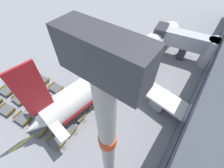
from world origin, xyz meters
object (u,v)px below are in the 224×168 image
Objects in this scene: baggage_dolly_row_mid_b_col_b at (31,89)px; baggage_dolly_row_far_col_b at (42,80)px; baggage_dolly_row_far_col_c at (56,88)px; baggage_dolly_row_mid_b_col_e at (77,115)px; baggage_dolly_row_mid_a_col_b at (20,99)px; baggage_dolly_row_mid_a_col_d at (51,117)px; baggage_dolly_row_near_col_c at (23,119)px; baggage_dolly_row_far_col_e at (87,104)px; baggage_dolly_row_mid_a_col_e at (68,128)px; baggage_dolly_row_mid_b_col_d at (62,106)px; baggage_dolly_row_mid_b_col_a at (19,81)px; baggage_dolly_row_near_col_d at (38,130)px; baggage_dolly_row_mid_a_col_a at (7,91)px; baggage_dolly_row_near_col_e at (56,141)px; baggage_dolly_row_far_col_d at (71,95)px; airplane at (123,65)px; baggage_dolly_row_mid_b_col_c at (46,98)px; baggage_dolly_row_mid_a_col_c at (35,108)px; baggage_dolly_row_far_col_a at (30,74)px; baggage_dolly_row_near_col_b at (7,110)px.

baggage_dolly_row_far_col_b is at bearing 96.49° from baggage_dolly_row_mid_b_col_b.
baggage_dolly_row_mid_b_col_e is at bearing -13.45° from baggage_dolly_row_far_col_c.
baggage_dolly_row_mid_a_col_b is 7.66m from baggage_dolly_row_mid_a_col_d.
baggage_dolly_row_near_col_c is 10.77m from baggage_dolly_row_far_col_e.
baggage_dolly_row_far_col_e is (7.37, 0.86, 0.00)m from baggage_dolly_row_far_col_c.
baggage_dolly_row_mid_a_col_e and baggage_dolly_row_mid_b_col_d have the same top height.
baggage_dolly_row_mid_a_col_e is at bearing -82.97° from baggage_dolly_row_far_col_e.
baggage_dolly_row_near_col_c is 1.01× the size of baggage_dolly_row_mid_b_col_d.
baggage_dolly_row_mid_b_col_e is (3.32, 2.79, 0.00)m from baggage_dolly_row_mid_a_col_d.
baggage_dolly_row_mid_b_col_a is at bearing 151.76° from baggage_dolly_row_near_col_c.
baggage_dolly_row_mid_b_col_d is (3.30, 5.51, 0.00)m from baggage_dolly_row_near_col_c.
baggage_dolly_row_near_col_d is 1.00× the size of baggage_dolly_row_mid_a_col_a.
baggage_dolly_row_near_col_e and baggage_dolly_row_mid_b_col_d have the same top height.
baggage_dolly_row_mid_b_col_b and baggage_dolly_row_far_col_c have the same top height.
baggage_dolly_row_mid_a_col_b and baggage_dolly_row_far_col_d have the same top height.
airplane is 12.07× the size of baggage_dolly_row_mid_b_col_e.
baggage_dolly_row_far_col_d is (6.83, 6.26, 0.00)m from baggage_dolly_row_mid_a_col_b.
baggage_dolly_row_far_col_e is at bearing 26.31° from baggage_dolly_row_mid_b_col_c.
baggage_dolly_row_mid_b_col_e and baggage_dolly_row_far_col_e have the same top height.
baggage_dolly_row_mid_a_col_d is 1.01× the size of baggage_dolly_row_far_col_d.
baggage_dolly_row_near_col_e is 11.55m from baggage_dolly_row_mid_a_col_b.
baggage_dolly_row_mid_a_col_c is 3.69m from baggage_dolly_row_mid_a_col_d.
baggage_dolly_row_far_col_b is at bearing 151.62° from baggage_dolly_row_near_col_e.
baggage_dolly_row_mid_a_col_b is (3.77, 0.42, 0.00)m from baggage_dolly_row_mid_a_col_a.
baggage_dolly_row_far_col_d is (-4.66, 7.40, 0.00)m from baggage_dolly_row_near_col_e.
baggage_dolly_row_mid_a_col_d is 6.29m from baggage_dolly_row_far_col_c.
baggage_dolly_row_mid_b_col_b is 1.01× the size of baggage_dolly_row_far_col_c.
baggage_dolly_row_far_col_c is 0.99× the size of baggage_dolly_row_far_col_e.
baggage_dolly_row_far_col_a and baggage_dolly_row_far_col_d have the same top height.
baggage_dolly_row_mid_b_col_e is (-0.70, -12.53, -2.79)m from airplane.
baggage_dolly_row_near_col_b is 9.42m from baggage_dolly_row_mid_b_col_d.
baggage_dolly_row_far_col_b is at bearing 139.81° from baggage_dolly_row_near_col_d.
baggage_dolly_row_far_col_b is (-12.28, -10.95, -2.79)m from airplane.
baggage_dolly_row_mid_a_col_a is at bearing 151.10° from baggage_dolly_row_near_col_b.
baggage_dolly_row_near_col_e is 1.00× the size of baggage_dolly_row_mid_b_col_d.
baggage_dolly_row_far_col_c is at bearing 40.77° from baggage_dolly_row_mid_a_col_a.
baggage_dolly_row_mid_a_col_c is 1.00× the size of baggage_dolly_row_mid_b_col_d.
baggage_dolly_row_mid_b_col_a is (-4.41, 5.09, 0.00)m from baggage_dolly_row_near_col_b.
baggage_dolly_row_near_col_b is at bearing -153.32° from baggage_dolly_row_mid_a_col_d.
baggage_dolly_row_mid_b_col_a is at bearing -90.20° from baggage_dolly_row_far_col_a.
baggage_dolly_row_far_col_e is (-0.64, 5.16, 0.00)m from baggage_dolly_row_mid_a_col_e.
baggage_dolly_row_mid_a_col_d is (7.58, 1.06, 0.00)m from baggage_dolly_row_mid_a_col_b.
baggage_dolly_row_mid_b_col_b is 4.50m from baggage_dolly_row_far_col_a.
baggage_dolly_row_near_col_d is (7.50, 0.96, 0.00)m from baggage_dolly_row_near_col_b.
baggage_dolly_row_mid_b_col_e is at bearing -93.19° from airplane.
baggage_dolly_row_mid_a_col_b is at bearing -173.10° from baggage_dolly_row_mid_a_col_e.
baggage_dolly_row_far_col_c is at bearing 4.94° from baggage_dolly_row_far_col_a.
baggage_dolly_row_far_col_a is at bearing 165.90° from baggage_dolly_row_mid_b_col_c.
baggage_dolly_row_far_col_c is at bearing -127.78° from airplane.
baggage_dolly_row_far_col_c is at bearing 166.55° from baggage_dolly_row_mid_b_col_e.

